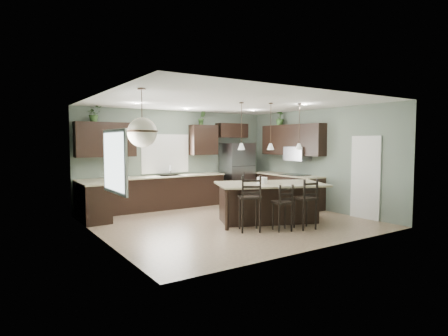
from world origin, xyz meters
TOP-DOWN VIEW (x-y plane):
  - ground at (0.00, 0.00)m, footprint 6.00×6.00m
  - pantry_door at (2.98, -1.55)m, footprint 0.04×0.82m
  - window_back at (-0.40, 2.73)m, footprint 1.35×0.02m
  - window_left at (-2.98, -0.80)m, footprint 0.02×1.10m
  - left_return_cabs at (-2.70, 1.70)m, footprint 0.60×0.90m
  - left_return_countertop at (-2.68, 1.70)m, footprint 0.66×0.96m
  - back_lower_cabs at (-0.85, 2.45)m, footprint 4.20×0.60m
  - back_countertop at (-0.85, 2.43)m, footprint 4.20×0.66m
  - sink_inset at (-0.40, 2.43)m, footprint 0.70×0.45m
  - faucet at (-0.40, 2.40)m, footprint 0.02×0.02m
  - back_upper_left at (-2.15, 2.58)m, footprint 1.55×0.34m
  - back_upper_right at (0.80, 2.58)m, footprint 0.85×0.34m
  - fridge_header at (1.85, 2.58)m, footprint 1.05×0.34m
  - right_lower_cabs at (2.70, 0.87)m, footprint 0.60×2.35m
  - right_countertop at (2.68, 0.87)m, footprint 0.66×2.35m
  - cooktop at (2.68, 0.60)m, footprint 0.58×0.75m
  - wall_oven_front at (2.40, 0.60)m, footprint 0.01×0.72m
  - right_upper_cabs at (2.83, 0.87)m, footprint 0.34×2.35m
  - microwave at (2.78, 0.60)m, footprint 0.40×0.75m
  - refrigerator at (1.86, 2.32)m, footprint 0.90×0.74m
  - kitchen_island at (0.77, -0.56)m, footprint 2.81×2.25m
  - serving_dish at (0.58, -0.48)m, footprint 0.24×0.24m
  - bar_stool_left at (-0.20, -1.03)m, footprint 0.60×0.60m
  - bar_stool_center at (0.41, -1.38)m, footprint 0.46×0.46m
  - bar_stool_right at (0.94, -1.52)m, footprint 0.47×0.47m
  - pendant_left at (0.12, -0.29)m, footprint 0.17×0.17m
  - pendant_center at (0.77, -0.56)m, footprint 0.17×0.17m
  - pendant_right at (1.41, -0.83)m, footprint 0.17×0.17m
  - chandelier at (-2.60, -1.15)m, footprint 0.54×0.54m
  - plant_back_left at (-2.44, 2.55)m, footprint 0.45×0.43m
  - plant_back_right at (0.72, 2.55)m, footprint 0.28×0.26m
  - plant_right_wall at (2.80, 1.39)m, footprint 0.27×0.27m
  - room_shell at (0.00, 0.00)m, footprint 6.00×6.00m

SIDE VIEW (x-z plane):
  - ground at x=0.00m, z-range 0.00..0.00m
  - left_return_cabs at x=-2.70m, z-range 0.00..0.90m
  - back_lower_cabs at x=-0.85m, z-range 0.00..0.90m
  - right_lower_cabs at x=2.70m, z-range 0.00..0.90m
  - wall_oven_front at x=2.40m, z-range 0.15..0.75m
  - kitchen_island at x=0.77m, z-range 0.00..0.92m
  - bar_stool_center at x=0.41m, z-range 0.00..1.00m
  - bar_stool_right at x=0.94m, z-range 0.00..1.10m
  - bar_stool_left at x=-0.20m, z-range 0.00..1.20m
  - left_return_countertop at x=-2.68m, z-range 0.90..0.94m
  - back_countertop at x=-0.85m, z-range 0.90..0.94m
  - right_countertop at x=2.68m, z-range 0.90..0.94m
  - refrigerator at x=1.86m, z-range 0.00..1.85m
  - sink_inset at x=-0.40m, z-range 0.93..0.94m
  - cooktop at x=2.68m, z-range 0.93..0.95m
  - serving_dish at x=0.58m, z-range 0.92..1.06m
  - pantry_door at x=2.98m, z-range 0.00..2.04m
  - faucet at x=-0.40m, z-range 0.94..1.22m
  - window_back at x=-0.40m, z-range 1.05..2.05m
  - window_left at x=-2.98m, z-range 1.05..2.05m
  - microwave at x=2.78m, z-range 1.35..1.75m
  - room_shell at x=0.00m, z-range -1.30..4.70m
  - back_upper_left at x=-2.15m, z-range 1.50..2.40m
  - back_upper_right at x=0.80m, z-range 1.50..2.40m
  - right_upper_cabs at x=2.83m, z-range 1.50..2.40m
  - fridge_header at x=1.85m, z-range 2.02..2.48m
  - pendant_left at x=0.12m, z-range 1.70..2.80m
  - pendant_center at x=0.77m, z-range 1.70..2.80m
  - pendant_right at x=1.41m, z-range 1.70..2.80m
  - chandelier at x=-2.60m, z-range 1.80..2.80m
  - plant_back_left at x=-2.44m, z-range 2.40..2.80m
  - plant_back_right at x=0.72m, z-range 2.40..2.81m
  - plant_right_wall at x=2.80m, z-range 2.40..2.84m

